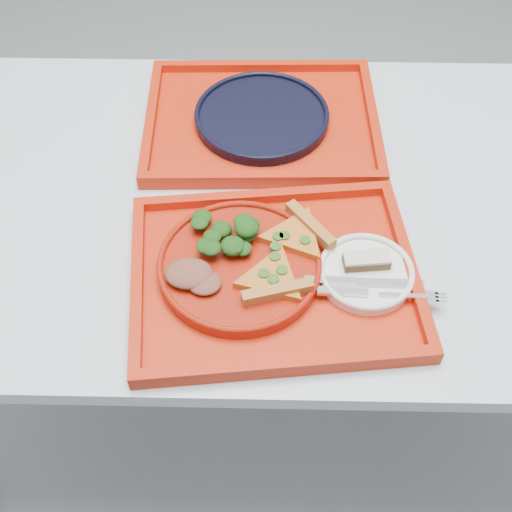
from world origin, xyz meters
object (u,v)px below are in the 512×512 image
object	(u,v)px
navy_plate	(262,118)
tray_main	(274,278)
tray_far	(262,123)
dessert_bar	(367,260)
dinner_plate	(240,266)

from	to	relation	value
navy_plate	tray_main	bearing A→B (deg)	-86.20
tray_main	tray_far	bearing A→B (deg)	87.35
tray_main	dessert_bar	distance (m)	0.15
tray_far	dessert_bar	size ratio (longest dim) A/B	5.94
navy_plate	dessert_bar	world-z (taller)	dessert_bar
tray_main	dinner_plate	bearing A→B (deg)	163.24
tray_main	tray_far	xyz separation A→B (m)	(-0.03, 0.38, 0.00)
tray_far	navy_plate	distance (m)	0.01
tray_far	dessert_bar	bearing A→B (deg)	-66.41
dinner_plate	dessert_bar	world-z (taller)	dessert_bar
tray_far	dinner_plate	bearing A→B (deg)	-96.28
tray_far	navy_plate	world-z (taller)	navy_plate
tray_far	navy_plate	xyz separation A→B (m)	(0.00, 0.00, 0.01)
tray_main	dessert_bar	bearing A→B (deg)	-0.81
tray_main	tray_far	distance (m)	0.38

